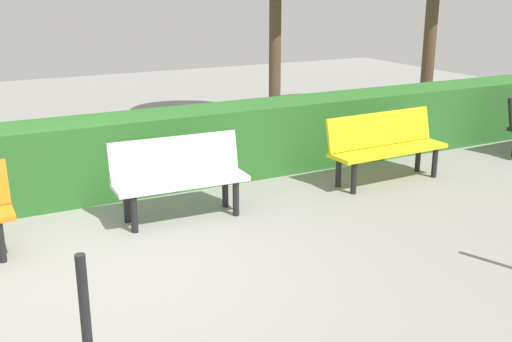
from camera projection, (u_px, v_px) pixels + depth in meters
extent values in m
plane|color=gray|center=(98.00, 268.00, 5.48)|extent=(23.76, 23.76, 0.00)
cube|color=yellow|center=(389.00, 150.00, 7.73)|extent=(1.64, 0.49, 0.05)
cube|color=yellow|center=(380.00, 129.00, 7.82)|extent=(1.62, 0.20, 0.42)
cylinder|color=black|center=(435.00, 163.00, 7.98)|extent=(0.07, 0.07, 0.39)
cylinder|color=black|center=(418.00, 157.00, 8.23)|extent=(0.07, 0.07, 0.39)
cylinder|color=black|center=(354.00, 178.00, 7.35)|extent=(0.07, 0.07, 0.39)
cylinder|color=black|center=(339.00, 172.00, 7.60)|extent=(0.07, 0.07, 0.39)
cube|color=white|center=(181.00, 182.00, 6.50)|extent=(1.43, 0.48, 0.05)
cube|color=white|center=(175.00, 156.00, 6.60)|extent=(1.42, 0.18, 0.42)
cylinder|color=black|center=(236.00, 198.00, 6.66)|extent=(0.07, 0.07, 0.39)
cylinder|color=black|center=(225.00, 190.00, 6.92)|extent=(0.07, 0.07, 0.39)
cylinder|color=black|center=(134.00, 214.00, 6.21)|extent=(0.07, 0.07, 0.39)
cylinder|color=black|center=(127.00, 205.00, 6.47)|extent=(0.07, 0.07, 0.39)
cylinder|color=black|center=(1.00, 242.00, 5.55)|extent=(0.07, 0.07, 0.39)
cube|color=#2D6B28|center=(156.00, 151.00, 7.55)|extent=(19.76, 0.74, 0.91)
cylinder|color=brown|center=(430.00, 42.00, 11.04)|extent=(0.22, 0.22, 2.82)
cylinder|color=brown|center=(275.00, 49.00, 10.29)|extent=(0.20, 0.20, 2.71)
cylinder|color=black|center=(87.00, 335.00, 3.53)|extent=(0.06, 0.06, 1.00)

